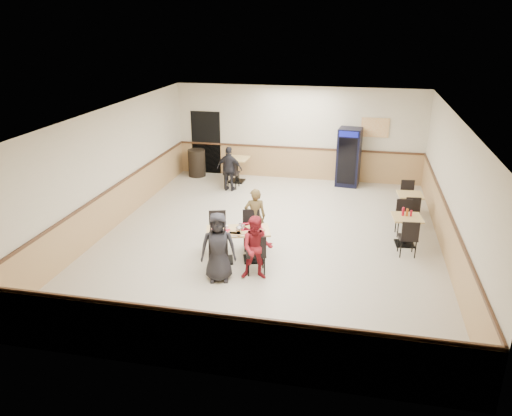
% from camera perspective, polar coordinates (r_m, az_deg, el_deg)
% --- Properties ---
extents(ground, '(10.00, 10.00, 0.00)m').
position_cam_1_polar(ground, '(12.04, 1.55, -3.51)').
color(ground, beige).
rests_on(ground, ground).
extents(room_shell, '(10.00, 10.00, 10.00)m').
position_cam_1_polar(room_shell, '(14.05, 10.62, 2.28)').
color(room_shell, silver).
rests_on(room_shell, ground).
extents(main_table, '(1.48, 1.03, 0.72)m').
position_cam_1_polar(main_table, '(10.79, -2.05, -3.72)').
color(main_table, black).
rests_on(main_table, ground).
extents(main_chairs, '(1.60, 1.85, 0.91)m').
position_cam_1_polar(main_chairs, '(10.80, -2.31, -3.83)').
color(main_chairs, black).
rests_on(main_chairs, ground).
extents(diner_woman_left, '(0.80, 0.63, 1.44)m').
position_cam_1_polar(diner_woman_left, '(9.94, -4.34, -4.48)').
color(diner_woman_left, black).
rests_on(diner_woman_left, ground).
extents(diner_woman_right, '(0.73, 0.61, 1.34)m').
position_cam_1_polar(diner_woman_right, '(9.99, 0.10, -4.60)').
color(diner_woman_right, maroon).
rests_on(diner_woman_right, ground).
extents(diner_man_opposite, '(0.57, 0.45, 1.37)m').
position_cam_1_polar(diner_man_opposite, '(11.49, -0.11, -1.02)').
color(diner_man_opposite, brown).
rests_on(diner_man_opposite, ground).
extents(lone_diner, '(0.83, 0.39, 1.37)m').
position_cam_1_polar(lone_diner, '(15.21, -3.06, 4.49)').
color(lone_diner, black).
rests_on(lone_diner, ground).
extents(tabletop_clutter, '(1.21, 0.92, 0.12)m').
position_cam_1_polar(tabletop_clutter, '(10.65, -1.85, -2.50)').
color(tabletop_clutter, red).
rests_on(tabletop_clutter, main_table).
extents(side_table_near, '(0.72, 0.72, 0.70)m').
position_cam_1_polar(side_table_near, '(12.06, 16.79, -1.99)').
color(side_table_near, black).
rests_on(side_table_near, ground).
extents(side_table_near_chair_south, '(0.45, 0.45, 0.89)m').
position_cam_1_polar(side_table_near_chair_south, '(11.55, 16.97, -3.15)').
color(side_table_near_chair_south, black).
rests_on(side_table_near_chair_south, ground).
extents(side_table_near_chair_north, '(0.45, 0.45, 0.89)m').
position_cam_1_polar(side_table_near_chair_north, '(12.59, 16.61, -1.11)').
color(side_table_near_chair_north, black).
rests_on(side_table_near_chair_north, ground).
extents(side_table_far, '(0.69, 0.69, 0.68)m').
position_cam_1_polar(side_table_far, '(13.69, 17.13, 0.63)').
color(side_table_far, black).
rests_on(side_table_far, ground).
extents(side_table_far_chair_south, '(0.44, 0.44, 0.86)m').
position_cam_1_polar(side_table_far_chair_south, '(13.18, 17.29, -0.25)').
color(side_table_far_chair_south, black).
rests_on(side_table_far_chair_south, ground).
extents(side_table_far_chair_north, '(0.44, 0.44, 0.86)m').
position_cam_1_polar(side_table_far_chair_north, '(14.20, 16.96, 1.29)').
color(side_table_far_chair_north, black).
rests_on(side_table_far_chair_north, ground).
extents(condiment_caddy, '(0.23, 0.06, 0.20)m').
position_cam_1_polar(condiment_caddy, '(11.99, 16.79, -0.46)').
color(condiment_caddy, '#B80D22').
rests_on(condiment_caddy, side_table_near).
extents(back_table, '(0.76, 0.76, 0.79)m').
position_cam_1_polar(back_table, '(16.09, -2.24, 4.82)').
color(back_table, black).
rests_on(back_table, ground).
extents(back_table_chair_lone, '(0.48, 0.48, 1.00)m').
position_cam_1_polar(back_table_chair_lone, '(15.51, -2.80, 4.10)').
color(back_table_chair_lone, black).
rests_on(back_table_chair_lone, ground).
extents(pepsi_cooler, '(0.76, 0.77, 1.82)m').
position_cam_1_polar(pepsi_cooler, '(15.92, 10.55, 5.74)').
color(pepsi_cooler, black).
rests_on(pepsi_cooler, ground).
extents(trash_bin, '(0.57, 0.57, 0.90)m').
position_cam_1_polar(trash_bin, '(16.84, -6.78, 5.14)').
color(trash_bin, black).
rests_on(trash_bin, ground).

